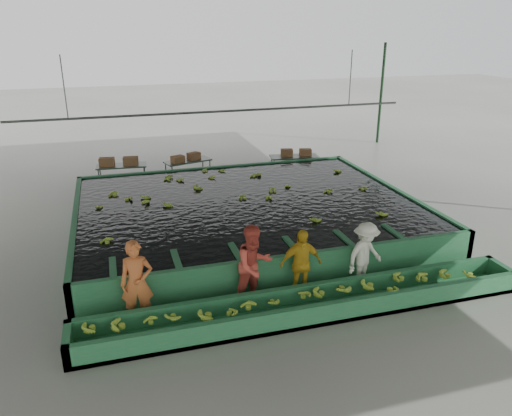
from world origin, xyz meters
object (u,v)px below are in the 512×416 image
object	(u,v)px
worker_c	(301,264)
box_stack_right	(296,156)
packing_table_mid	(188,170)
worker_d	(365,255)
box_stack_mid	(186,161)
flotation_tank	(247,214)
sorting_trough	(311,305)
packing_table_left	(122,176)
box_stack_left	(119,165)
packing_table_right	(294,166)
worker_b	(254,266)
worker_a	(137,283)

from	to	relation	value
worker_c	box_stack_right	bearing A→B (deg)	70.58
packing_table_mid	worker_d	bearing A→B (deg)	-75.02
worker_d	packing_table_mid	world-z (taller)	worker_d
box_stack_mid	box_stack_right	distance (m)	4.41
flotation_tank	worker_c	distance (m)	4.32
box_stack_right	sorting_trough	bearing A→B (deg)	-109.10
worker_d	packing_table_left	size ratio (longest dim) A/B	0.88
box_stack_left	box_stack_mid	distance (m)	2.55
packing_table_right	box_stack_left	size ratio (longest dim) A/B	1.35
box_stack_mid	box_stack_right	size ratio (longest dim) A/B	1.01
worker_b	packing_table_right	size ratio (longest dim) A/B	0.98
worker_c	packing_table_left	distance (m)	10.27
worker_a	worker_d	xyz separation A→B (m)	(5.23, 0.00, -0.10)
worker_b	packing_table_right	xyz separation A→B (m)	(4.32, 8.90, -0.51)
worker_a	worker_b	size ratio (longest dim) A/B	0.98
flotation_tank	sorting_trough	xyz separation A→B (m)	(0.00, -5.10, -0.20)
packing_table_left	box_stack_mid	distance (m)	2.50
flotation_tank	box_stack_mid	xyz separation A→B (m)	(-0.99, 5.30, 0.37)
packing_table_mid	box_stack_right	xyz separation A→B (m)	(4.28, -0.74, 0.47)
worker_a	worker_b	bearing A→B (deg)	4.23
worker_c	box_stack_right	world-z (taller)	worker_c
flotation_tank	worker_a	xyz separation A→B (m)	(-3.54, -4.30, 0.47)
worker_a	box_stack_right	xyz separation A→B (m)	(6.92, 8.94, -0.04)
packing_table_right	flotation_tank	bearing A→B (deg)	-125.52
flotation_tank	worker_c	size ratio (longest dim) A/B	6.02
packing_table_mid	box_stack_left	size ratio (longest dim) A/B	1.27
packing_table_left	packing_table_mid	world-z (taller)	packing_table_left
worker_b	packing_table_left	bearing A→B (deg)	86.46
flotation_tank	box_stack_left	distance (m)	6.37
worker_d	box_stack_left	bearing A→B (deg)	97.67
packing_table_right	box_stack_left	distance (m)	6.86
worker_c	packing_table_mid	world-z (taller)	worker_c
packing_table_mid	worker_a	bearing A→B (deg)	-105.22
sorting_trough	box_stack_left	size ratio (longest dim) A/B	7.01
sorting_trough	packing_table_mid	size ratio (longest dim) A/B	5.54
worker_c	box_stack_mid	world-z (taller)	worker_c
sorting_trough	packing_table_left	xyz separation A→B (m)	(-3.45, 10.44, 0.17)
worker_a	box_stack_right	bearing A→B (deg)	56.50
worker_d	packing_table_left	xyz separation A→B (m)	(-5.13, 9.64, -0.40)
packing_table_right	box_stack_mid	bearing A→B (deg)	170.69
box_stack_left	box_stack_mid	xyz separation A→B (m)	(2.55, 0.01, -0.02)
sorting_trough	packing_table_right	world-z (taller)	packing_table_right
sorting_trough	worker_d	world-z (taller)	worker_d
box_stack_mid	packing_table_left	bearing A→B (deg)	179.10
flotation_tank	box_stack_mid	world-z (taller)	box_stack_mid
worker_b	box_stack_mid	xyz separation A→B (m)	(0.05, 9.60, -0.12)
packing_table_right	box_stack_mid	world-z (taller)	box_stack_mid
flotation_tank	packing_table_right	xyz separation A→B (m)	(3.28, 4.60, -0.01)
worker_d	packing_table_mid	xyz separation A→B (m)	(-2.59, 9.68, -0.41)
worker_a	box_stack_mid	distance (m)	9.94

